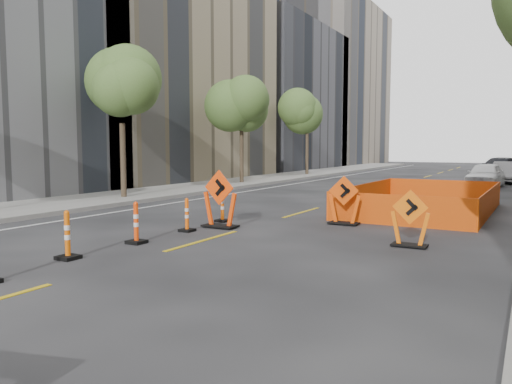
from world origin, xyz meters
The scene contains 18 objects.
ground_plane centered at (0.00, 0.00, 0.00)m, with size 140.00×140.00×0.00m, color black.
sidewalk_left centered at (-9.00, 12.00, 0.07)m, with size 4.00×90.00×0.15m, color gray.
bld_left_d centered at (-17.00, 39.20, 7.00)m, with size 12.00×16.00×14.00m, color #4C4C51.
bld_left_e centered at (-17.00, 55.60, 10.00)m, with size 12.00×20.00×20.00m, color gray.
tree_l_b centered at (-8.40, 10.00, 4.53)m, with size 2.80×2.80×5.95m.
tree_l_c centered at (-8.40, 20.00, 4.53)m, with size 2.80×2.80×5.95m.
tree_l_d centered at (-8.40, 30.00, 4.53)m, with size 2.80×2.80×5.95m.
channelizer_3 centered at (-1.27, 0.96, 0.51)m, with size 0.40×0.40×1.02m, color #D65709, non-canonical shape.
channelizer_4 centered at (-1.19, 2.91, 0.51)m, with size 0.40×0.40×1.01m, color #EE3E0A, non-canonical shape.
channelizer_5 centered at (-1.16, 4.87, 0.46)m, with size 0.36×0.36×0.92m, color #EA5409, non-canonical shape.
channelizer_6 centered at (-1.27, 6.82, 0.48)m, with size 0.38×0.38×0.95m, color #E05609, non-canonical shape.
chevron_sign_left centered at (-0.72, 5.84, 0.83)m, with size 1.10×0.66×1.66m, color #F6410A, non-canonical shape.
chevron_sign_center centered at (2.19, 8.11, 0.73)m, with size 0.97×0.58×1.46m, color #F14C0A, non-canonical shape.
chevron_sign_right centered at (4.62, 5.69, 0.67)m, with size 0.89×0.53×1.33m, color orange, non-canonical shape.
safety_fence centered at (3.70, 12.28, 0.46)m, with size 4.33×7.36×0.92m, color #DB4E0B, non-canonical shape.
parked_car_near centered at (4.74, 24.53, 0.71)m, with size 1.68×4.19×1.43m, color white.
parked_car_mid centered at (5.65, 29.26, 0.67)m, with size 1.42×4.07×1.34m, color gray.
parked_car_far centered at (4.92, 34.49, 0.75)m, with size 2.10×5.17×1.50m, color black.
Camera 1 is at (7.04, -6.00, 2.33)m, focal length 35.00 mm.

